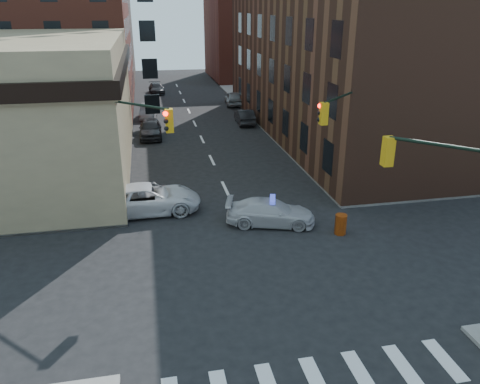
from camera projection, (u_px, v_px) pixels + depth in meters
name	position (u px, v px, depth m)	size (l,w,h in m)	color
ground	(263.00, 269.00, 20.82)	(140.00, 140.00, 0.00)	black
sidewalk_ne	(386.00, 104.00, 54.81)	(34.00, 54.50, 0.15)	gray
commercial_row_ne	(346.00, 53.00, 41.07)	(14.00, 34.00, 14.00)	#4A2B1D
filler_nw	(64.00, 26.00, 71.33)	(20.00, 18.00, 16.00)	#51443C
filler_ne	(261.00, 38.00, 73.93)	(16.00, 16.00, 12.00)	brown
signal_pole_nw	(123.00, 149.00, 22.99)	(3.58, 3.67, 8.00)	black
signal_pole_ne	(346.00, 136.00, 25.14)	(3.67, 3.58, 8.00)	black
tree_ne_near	(274.00, 89.00, 44.55)	(3.00, 3.00, 4.85)	black
tree_ne_far	(255.00, 77.00, 51.83)	(3.00, 3.00, 4.85)	black
police_car	(270.00, 212.00, 24.82)	(1.91, 4.70, 1.36)	#B9B8BD
pickup	(148.00, 199.00, 26.21)	(2.72, 5.89, 1.64)	silver
parked_car_wnear	(150.00, 128.00, 41.15)	(1.91, 4.75, 1.62)	black
parked_car_wfar	(148.00, 111.00, 48.31)	(1.53, 4.37, 1.44)	gray
parked_car_wdeep	(156.00, 88.00, 61.94)	(1.82, 4.47, 1.30)	black
parked_car_enear	(245.00, 116.00, 46.01)	(1.51, 4.32, 1.42)	black
parked_car_efar	(234.00, 98.00, 54.64)	(1.85, 4.59, 1.57)	gray
pedestrian_a	(54.00, 190.00, 27.01)	(0.58, 0.38, 1.60)	black
pedestrian_b	(19.00, 215.00, 23.86)	(0.76, 0.59, 1.56)	black
barrel_road	(341.00, 224.00, 23.81)	(0.59, 0.59, 1.05)	#D34B09
barrel_bank	(137.00, 198.00, 27.01)	(0.62, 0.62, 1.11)	#D64A0A
barricade_nw_a	(119.00, 200.00, 26.70)	(1.07, 0.53, 0.80)	#E14E0A
barricade_nw_b	(33.00, 211.00, 25.32)	(1.07, 0.53, 0.80)	#D64C0A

